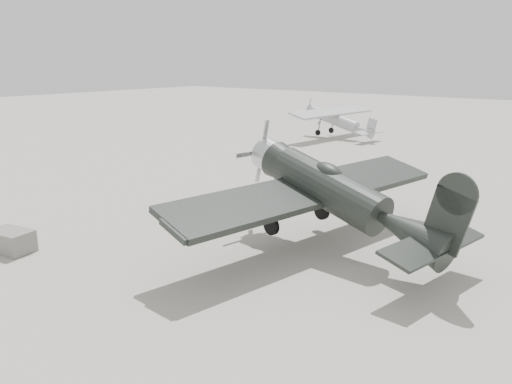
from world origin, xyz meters
TOP-DOWN VIEW (x-y plane):
  - ground at (0.00, 0.00)m, footprint 160.00×160.00m
  - lowwing_monoplane at (5.33, 1.80)m, footprint 8.99×12.49m
  - highwing_monoplane at (-7.82, 25.38)m, footprint 7.13×10.03m
  - equipment_block at (-3.84, -5.36)m, footprint 1.71×1.23m

SIDE VIEW (x-z plane):
  - ground at x=0.00m, z-range 0.00..0.00m
  - equipment_block at x=-3.84m, z-range 0.00..0.79m
  - highwing_monoplane at x=-7.82m, z-range 0.36..3.19m
  - lowwing_monoplane at x=5.33m, z-range 0.12..4.12m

